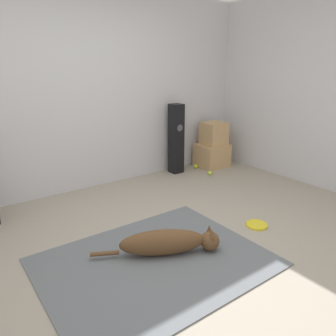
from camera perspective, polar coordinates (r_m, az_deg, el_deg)
The scene contains 10 objects.
ground_plane at distance 3.03m, azimuth 2.44°, elevation -14.85°, with size 12.00×12.00×0.00m, color #9E9384.
wall_back at distance 4.40m, azimuth -15.00°, elevation 12.54°, with size 8.00×0.06×2.55m.
area_rug at distance 2.93m, azimuth -2.31°, elevation -16.00°, with size 1.87×1.46×0.01m.
dog at distance 2.97m, azimuth 0.16°, elevation -12.78°, with size 1.04×0.59×0.23m.
frisbee at distance 3.62m, azimuth 15.19°, elevation -9.52°, with size 0.23×0.23×0.03m.
cardboard_box_lower at distance 5.44m, azimuth 7.66°, elevation 2.20°, with size 0.47×0.43×0.37m.
cardboard_box_upper at distance 5.35m, azimuth 7.99°, elevation 5.97°, with size 0.36×0.33×0.36m.
floor_speaker at distance 5.01m, azimuth 1.42°, elevation 5.07°, with size 0.18×0.19×1.06m.
tennis_ball_by_boxes at distance 5.04m, azimuth 7.32°, elevation -0.86°, with size 0.07×0.07×0.07m.
tennis_ball_near_speaker at distance 5.34m, azimuth 4.85°, elevation 0.29°, with size 0.07×0.07×0.07m.
Camera 1 is at (-1.60, -1.99, 1.64)m, focal length 35.00 mm.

